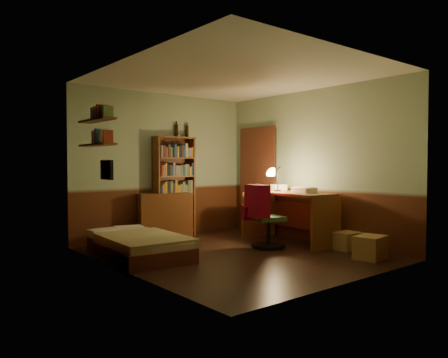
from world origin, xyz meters
TOP-DOWN VIEW (x-y plane):
  - floor at (0.00, 0.00)m, footprint 3.50×4.00m
  - ceiling at (0.00, 0.00)m, footprint 3.50×4.00m
  - wall_back at (0.00, 2.01)m, footprint 3.50×0.02m
  - wall_left at (-1.76, 0.00)m, footprint 0.02×4.00m
  - wall_right at (1.76, 0.00)m, footprint 0.02×4.00m
  - wall_front at (0.00, -2.01)m, footprint 3.50×0.02m
  - doorway at (1.72, 1.30)m, footprint 0.06×0.90m
  - door_trim at (1.69, 1.30)m, footprint 0.02×0.98m
  - bed at (-1.17, 0.77)m, footprint 1.15×1.89m
  - dresser at (-0.13, 1.76)m, footprint 1.01×0.70m
  - mini_stereo at (-0.08, 1.89)m, footprint 0.26×0.22m
  - bookshelf at (0.14, 1.85)m, footprint 0.80×0.30m
  - bottle_left at (0.25, 1.96)m, footprint 0.07×0.07m
  - bottle_right at (0.49, 1.96)m, footprint 0.08×0.08m
  - desk at (1.27, 0.10)m, footprint 0.81×1.66m
  - paper_stack at (1.44, 0.49)m, footprint 0.26×0.31m
  - desk_lamp at (1.27, 0.35)m, footprint 0.16×0.16m
  - office_chair at (0.71, 0.01)m, footprint 0.55×0.51m
  - red_jacket at (0.88, -0.16)m, footprint 0.24×0.43m
  - wall_shelf_lower at (-1.64, 1.10)m, footprint 0.20×0.90m
  - wall_shelf_upper at (-1.64, 1.10)m, footprint 0.20×0.90m
  - framed_picture at (-1.72, 0.60)m, footprint 0.04×0.32m
  - cardboard_box_a at (1.24, -1.46)m, footprint 0.48×0.41m
  - cardboard_box_b at (1.56, -0.86)m, footprint 0.41×0.35m

SIDE VIEW (x-z plane):
  - floor at x=0.00m, z-range -0.02..0.00m
  - cardboard_box_b at x=1.56m, z-range 0.00..0.27m
  - cardboard_box_a at x=1.24m, z-range 0.00..0.33m
  - bed at x=-1.17m, z-range 0.00..0.53m
  - dresser at x=-0.13m, z-range 0.00..0.81m
  - desk at x=1.27m, z-range 0.00..0.86m
  - office_chair at x=0.71m, z-range 0.00..0.91m
  - mini_stereo at x=-0.08m, z-range 0.81..0.93m
  - bookshelf at x=0.14m, z-range 0.00..1.82m
  - paper_stack at x=1.44m, z-range 0.86..0.97m
  - doorway at x=1.72m, z-range 0.00..2.00m
  - door_trim at x=1.69m, z-range -0.04..2.04m
  - desk_lamp at x=1.27m, z-range 0.86..1.37m
  - red_jacket at x=0.88m, z-range 0.91..1.42m
  - framed_picture at x=-1.72m, z-range 1.12..1.38m
  - wall_back at x=0.00m, z-range 0.00..2.60m
  - wall_left at x=-1.76m, z-range 0.00..2.60m
  - wall_right at x=1.76m, z-range 0.00..2.60m
  - wall_front at x=0.00m, z-range 0.00..2.60m
  - wall_shelf_lower at x=-1.64m, z-range 1.59..1.61m
  - bottle_right at x=0.49m, z-range 1.82..2.05m
  - bottle_left at x=0.25m, z-range 1.82..2.06m
  - wall_shelf_upper at x=-1.64m, z-range 1.94..1.96m
  - ceiling at x=0.00m, z-range 2.60..2.62m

